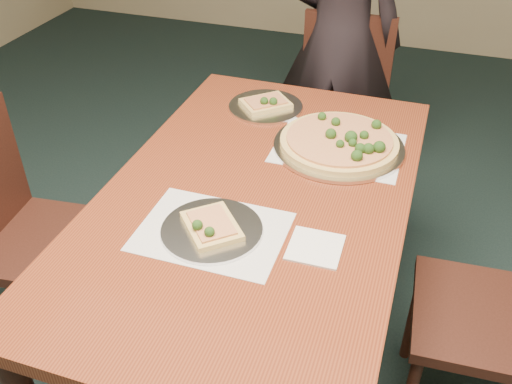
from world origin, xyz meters
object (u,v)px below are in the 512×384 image
(chair_left, at_px, (22,226))
(pizza_pan, at_px, (340,143))
(slice_plate_near, at_px, (211,228))
(dining_table, at_px, (256,216))
(chair_far, at_px, (340,104))
(slice_plate_far, at_px, (266,105))
(diner, at_px, (339,41))

(chair_left, height_order, pizza_pan, chair_left)
(pizza_pan, relative_size, slice_plate_near, 1.57)
(dining_table, xyz_separation_m, chair_far, (0.05, 1.11, -0.14))
(chair_left, distance_m, slice_plate_far, 0.97)
(pizza_pan, height_order, slice_plate_far, pizza_pan)
(slice_plate_far, bearing_deg, dining_table, -75.39)
(dining_table, height_order, chair_far, chair_far)
(dining_table, relative_size, pizza_pan, 3.42)
(chair_far, relative_size, pizza_pan, 2.08)
(dining_table, relative_size, slice_plate_far, 5.36)
(chair_far, distance_m, chair_left, 1.51)
(slice_plate_near, bearing_deg, chair_far, 85.51)
(chair_far, height_order, pizza_pan, chair_far)
(dining_table, bearing_deg, slice_plate_far, 104.61)
(chair_far, bearing_deg, diner, 113.03)
(diner, distance_m, pizza_pan, 0.90)
(dining_table, bearing_deg, pizza_pan, 60.07)
(dining_table, relative_size, diner, 0.96)
(chair_left, height_order, slice_plate_far, chair_left)
(chair_far, distance_m, diner, 0.29)
(chair_left, relative_size, slice_plate_near, 3.25)
(dining_table, relative_size, chair_left, 1.65)
(diner, bearing_deg, dining_table, 90.78)
(chair_far, bearing_deg, chair_left, -126.23)
(chair_left, relative_size, slice_plate_far, 3.25)
(chair_left, relative_size, pizza_pan, 2.08)
(slice_plate_near, distance_m, slice_plate_far, 0.75)
(chair_far, xyz_separation_m, diner, (-0.05, 0.10, 0.27))
(chair_far, distance_m, slice_plate_far, 0.66)
(diner, xyz_separation_m, slice_plate_near, (-0.06, -1.43, -0.02))
(chair_left, distance_m, slice_plate_near, 0.79)
(diner, distance_m, slice_plate_near, 1.43)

